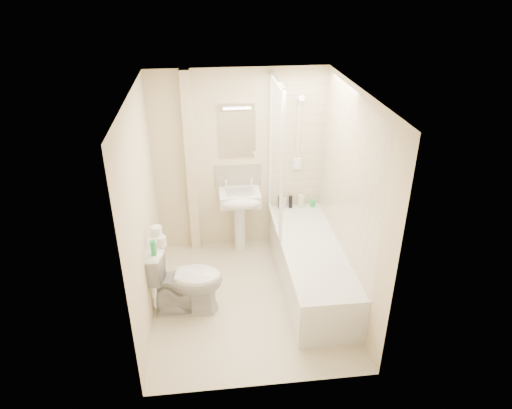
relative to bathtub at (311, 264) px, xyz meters
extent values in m
plane|color=beige|center=(-0.75, -0.19, -0.29)|extent=(2.50, 2.50, 0.00)
cube|color=beige|center=(-0.75, 1.06, 0.91)|extent=(2.20, 0.02, 2.40)
cube|color=beige|center=(-1.85, -0.19, 0.91)|extent=(0.02, 2.50, 2.40)
cube|color=beige|center=(0.35, -0.19, 0.91)|extent=(0.02, 2.50, 2.40)
cube|color=white|center=(-0.75, -0.19, 2.11)|extent=(2.20, 2.50, 0.02)
cube|color=beige|center=(0.00, 1.05, 1.14)|extent=(0.70, 0.01, 1.75)
cube|color=beige|center=(0.34, 0.00, 1.14)|extent=(0.01, 2.10, 1.75)
cube|color=beige|center=(-1.37, 1.00, 0.91)|extent=(0.12, 0.12, 2.40)
cube|color=beige|center=(-0.77, 1.05, 0.74)|extent=(0.60, 0.02, 0.30)
cube|color=white|center=(-0.77, 1.05, 1.29)|extent=(0.46, 0.01, 0.60)
cube|color=silver|center=(-0.77, 1.02, 1.66)|extent=(0.42, 0.07, 0.07)
cube|color=white|center=(0.00, 0.00, -0.01)|extent=(0.70, 2.10, 0.55)
cube|color=white|center=(0.00, 0.00, 0.21)|extent=(0.56, 1.96, 0.05)
cube|color=white|center=(-0.35, 0.61, 1.16)|extent=(0.01, 0.90, 1.80)
cube|color=white|center=(-0.35, 1.04, 1.16)|extent=(0.04, 0.04, 1.80)
cube|color=white|center=(-0.35, 0.16, 1.16)|extent=(0.04, 0.04, 1.80)
cube|color=white|center=(-0.35, 0.61, 2.04)|extent=(0.04, 0.90, 0.04)
cube|color=white|center=(-0.35, 0.61, 0.28)|extent=(0.04, 0.90, 0.03)
cylinder|color=white|center=(0.00, 1.02, 1.26)|extent=(0.02, 0.02, 0.90)
cylinder|color=white|center=(0.00, 1.02, 0.81)|extent=(0.05, 0.05, 0.02)
cylinder|color=white|center=(0.00, 1.02, 1.71)|extent=(0.05, 0.05, 0.02)
cylinder|color=white|center=(0.00, 0.96, 1.74)|extent=(0.08, 0.11, 0.11)
cube|color=white|center=(0.00, 1.02, 0.88)|extent=(0.10, 0.05, 0.14)
cylinder|color=white|center=(-0.02, 1.00, 1.31)|extent=(0.01, 0.13, 0.84)
cylinder|color=white|center=(-0.77, 0.89, 0.06)|extent=(0.15, 0.15, 0.70)
cube|color=white|center=(-0.77, 0.86, 0.51)|extent=(0.52, 0.40, 0.16)
ellipsoid|color=white|center=(-0.77, 0.69, 0.51)|extent=(0.52, 0.22, 0.16)
cube|color=silver|center=(-0.77, 0.86, 0.57)|extent=(0.36, 0.26, 0.04)
cylinder|color=white|center=(-0.94, 0.97, 0.64)|extent=(0.03, 0.03, 0.10)
cylinder|color=white|center=(-0.60, 0.97, 0.64)|extent=(0.03, 0.03, 0.10)
sphere|color=white|center=(-0.94, 0.97, 0.70)|extent=(0.04, 0.04, 0.04)
sphere|color=white|center=(-0.60, 0.97, 0.70)|extent=(0.04, 0.04, 0.04)
cylinder|color=black|center=(-0.22, 0.97, 0.35)|extent=(0.06, 0.06, 0.18)
cylinder|color=silver|center=(-0.16, 0.97, 0.33)|extent=(0.05, 0.05, 0.15)
cylinder|color=black|center=(-0.08, 0.97, 0.35)|extent=(0.05, 0.05, 0.17)
cylinder|color=beige|center=(0.06, 0.97, 0.35)|extent=(0.07, 0.07, 0.18)
cylinder|color=silver|center=(0.09, 0.97, 0.34)|extent=(0.05, 0.05, 0.16)
cylinder|color=green|center=(0.23, 0.97, 0.31)|extent=(0.07, 0.07, 0.09)
imported|color=white|center=(-1.47, -0.28, 0.12)|extent=(0.60, 0.89, 0.82)
cylinder|color=white|center=(-1.68, -0.23, 0.59)|extent=(0.10, 0.10, 0.11)
cylinder|color=white|center=(-1.73, -0.17, 0.69)|extent=(0.11, 0.11, 0.09)
cylinder|color=green|center=(-1.75, -0.39, 0.62)|extent=(0.05, 0.05, 0.17)
camera|label=1|loc=(-1.17, -4.38, 3.16)|focal=32.00mm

